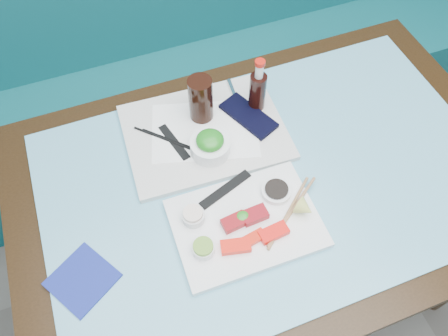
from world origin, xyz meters
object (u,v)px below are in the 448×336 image
object	(u,v)px
serving_tray	(205,132)
cola_glass	(201,99)
seaweed_bowl	(210,147)
cola_bottle_body	(257,94)
booth_bench	(185,72)
blue_napkin	(82,279)
dining_table	(268,193)
sashimi_plate	(246,223)

from	to	relation	value
serving_tray	cola_glass	bearing A→B (deg)	82.61
serving_tray	cola_glass	world-z (taller)	cola_glass
seaweed_bowl	cola_bottle_body	size ratio (longest dim) A/B	0.80
cola_bottle_body	booth_bench	bearing A→B (deg)	95.24
booth_bench	blue_napkin	distance (m)	1.15
dining_table	cola_bottle_body	size ratio (longest dim) A/B	10.12
serving_tray	blue_napkin	xyz separation A→B (m)	(-0.41, -0.31, -0.01)
serving_tray	sashimi_plate	bearing A→B (deg)	-87.18
sashimi_plate	blue_napkin	size ratio (longest dim) A/B	2.70
sashimi_plate	cola_glass	size ratio (longest dim) A/B	2.55
booth_bench	seaweed_bowl	world-z (taller)	booth_bench
seaweed_bowl	blue_napkin	xyz separation A→B (m)	(-0.40, -0.23, -0.04)
sashimi_plate	blue_napkin	world-z (taller)	sashimi_plate
booth_bench	cola_bottle_body	distance (m)	0.76
dining_table	sashimi_plate	world-z (taller)	sashimi_plate
seaweed_bowl	cola_glass	size ratio (longest dim) A/B	0.78
seaweed_bowl	cola_bottle_body	distance (m)	0.22
serving_tray	seaweed_bowl	bearing A→B (deg)	-94.68
seaweed_bowl	cola_bottle_body	world-z (taller)	cola_bottle_body
dining_table	serving_tray	world-z (taller)	serving_tray
booth_bench	cola_bottle_body	bearing A→B (deg)	-84.76
serving_tray	blue_napkin	world-z (taller)	serving_tray
seaweed_bowl	blue_napkin	size ratio (longest dim) A/B	0.83
serving_tray	blue_napkin	size ratio (longest dim) A/B	3.36
serving_tray	booth_bench	bearing A→B (deg)	82.42
booth_bench	seaweed_bowl	distance (m)	0.84
booth_bench	seaweed_bowl	size ratio (longest dim) A/B	27.08
sashimi_plate	dining_table	bearing A→B (deg)	43.90
cola_glass	cola_bottle_body	bearing A→B (deg)	-7.82
cola_glass	blue_napkin	xyz separation A→B (m)	(-0.42, -0.36, -0.09)
booth_bench	blue_napkin	bearing A→B (deg)	-119.43
booth_bench	serving_tray	world-z (taller)	booth_bench
dining_table	sashimi_plate	xyz separation A→B (m)	(-0.12, -0.11, 0.10)
sashimi_plate	cola_glass	distance (m)	0.37
serving_tray	cola_glass	size ratio (longest dim) A/B	3.17
dining_table	cola_bottle_body	distance (m)	0.29
cola_bottle_body	seaweed_bowl	bearing A→B (deg)	-149.70
seaweed_bowl	booth_bench	bearing A→B (deg)	79.81
dining_table	blue_napkin	size ratio (longest dim) A/B	10.43
serving_tray	blue_napkin	bearing A→B (deg)	-140.67
booth_bench	serving_tray	distance (m)	0.76
seaweed_bowl	cola_glass	bearing A→B (deg)	81.25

